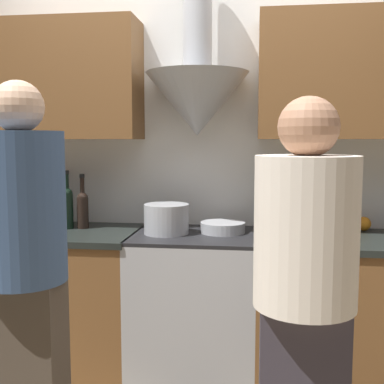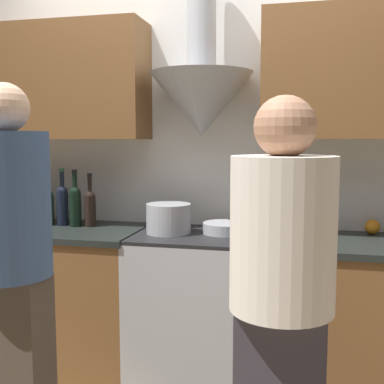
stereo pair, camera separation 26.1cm
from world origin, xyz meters
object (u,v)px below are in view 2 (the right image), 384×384
wine_bottle_2 (11,202)px  wine_bottle_4 (35,203)px  wine_bottle_7 (75,204)px  wine_bottle_6 (63,203)px  person_foreground_right (281,300)px  person_foreground_left (11,273)px  wine_bottle_8 (90,206)px  mixing_bowl (225,228)px  stove_range (196,311)px  wine_bottle_5 (48,205)px  wine_bottle_3 (22,203)px  stock_pot (169,218)px  orange_fruit (373,227)px

wine_bottle_2 → wine_bottle_4: bearing=-1.8°
wine_bottle_4 → wine_bottle_7: (0.29, -0.02, 0.01)m
wine_bottle_6 → person_foreground_right: size_ratio=0.22×
person_foreground_left → person_foreground_right: 1.06m
wine_bottle_4 → person_foreground_right: 1.89m
wine_bottle_8 → mixing_bowl: 0.85m
stove_range → mixing_bowl: (0.16, 0.06, 0.48)m
wine_bottle_8 → person_foreground_right: (1.21, -1.01, -0.17)m
stove_range → wine_bottle_6: size_ratio=2.56×
wine_bottle_5 → wine_bottle_3: bearing=175.2°
wine_bottle_5 → stock_pot: 0.82m
mixing_bowl → person_foreground_left: person_foreground_left is taller
orange_fruit → wine_bottle_7: bearing=-175.0°
wine_bottle_4 → wine_bottle_6: size_ratio=0.96×
mixing_bowl → wine_bottle_7: bearing=179.5°
wine_bottle_4 → orange_fruit: (2.04, 0.13, -0.09)m
wine_bottle_8 → person_foreground_right: bearing=-39.7°
stock_pot → person_foreground_right: size_ratio=0.16×
wine_bottle_5 → wine_bottle_6: bearing=8.5°
wine_bottle_5 → wine_bottle_7: size_ratio=0.90×
wine_bottle_7 → stock_pot: wine_bottle_7 is taller
wine_bottle_6 → wine_bottle_8: size_ratio=1.09×
stock_pot → mixing_bowl: size_ratio=0.99×
stove_range → wine_bottle_2: size_ratio=2.74×
wine_bottle_3 → wine_bottle_7: 0.38m
wine_bottle_4 → wine_bottle_8: (0.38, 0.00, -0.01)m
wine_bottle_4 → wine_bottle_7: wine_bottle_7 is taller
stock_pot → wine_bottle_3: bearing=174.4°
wine_bottle_4 → person_foreground_left: bearing=-63.3°
wine_bottle_2 → wine_bottle_8: size_ratio=1.02×
wine_bottle_6 → wine_bottle_4: bearing=179.1°
stove_range → orange_fruit: size_ratio=10.94×
wine_bottle_3 → wine_bottle_6: 0.28m
wine_bottle_2 → wine_bottle_5: bearing=-4.8°
wine_bottle_6 → person_foreground_left: person_foreground_left is taller
wine_bottle_7 → stock_pot: (0.62, -0.08, -0.06)m
wine_bottle_2 → person_foreground_right: bearing=-29.9°
wine_bottle_4 → person_foreground_left: (0.54, -1.07, -0.12)m
wine_bottle_3 → wine_bottle_8: (0.47, 0.00, -0.00)m
wine_bottle_4 → mixing_bowl: 1.23m
wine_bottle_5 → wine_bottle_7: 0.19m
stove_range → wine_bottle_5: size_ratio=2.91×
stove_range → person_foreground_left: person_foreground_left is taller
wine_bottle_3 → person_foreground_left: (0.62, -1.07, -0.12)m
wine_bottle_4 → wine_bottle_8: size_ratio=1.04×
wine_bottle_5 → wine_bottle_8: wine_bottle_8 is taller
wine_bottle_3 → wine_bottle_5: size_ratio=1.03×
wine_bottle_7 → stove_range: bearing=-4.7°
mixing_bowl → orange_fruit: bearing=11.3°
wine_bottle_7 → orange_fruit: size_ratio=4.20×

